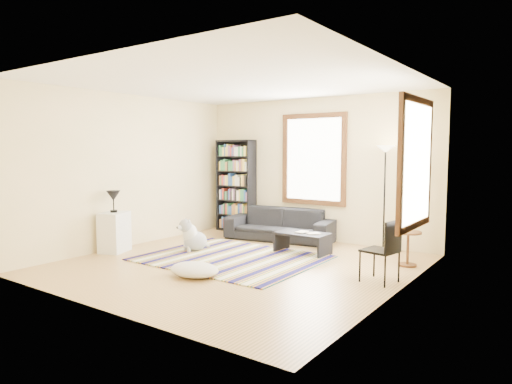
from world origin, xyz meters
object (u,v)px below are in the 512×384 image
Objects in this scene: sofa at (280,224)px; white_cabinet at (114,232)px; floor_cushion at (194,270)px; side_table at (408,249)px; floor_lamp at (384,199)px; dog at (195,235)px; folding_chair at (380,251)px; bookshelf at (236,186)px; coffee_table at (303,243)px.

white_cabinet is at bearing -133.92° from sofa.
floor_cushion is 3.27m from side_table.
floor_lamp reaches higher than dog.
floor_lamp is 3.36m from dog.
floor_lamp is 1.96m from folding_chair.
bookshelf is at bearing 60.14° from white_cabinet.
floor_lamp is 2.66× the size of white_cabinet.
sofa is 2.38× the size of coffee_table.
side_table is at bearing 3.32° from white_cabinet.
side_table is at bearing -21.98° from sofa.
coffee_table is 1.89m from dog.
dog is (-3.39, -1.12, 0.02)m from side_table.
sofa reaches higher than coffee_table.
sofa is 2.49× the size of folding_chair.
sofa is at bearing 85.85° from dog.
floor_cushion is 1.31× the size of dog.
folding_chair is (-0.05, -1.09, 0.16)m from side_table.
folding_chair is at bearing -71.84° from floor_lamp.
coffee_table is at bearing -24.88° from bookshelf.
floor_lamp is at bearing -2.87° from bookshelf.
dog is (0.64, -2.00, -0.71)m from bookshelf.
floor_cushion is 2.25m from white_cabinet.
dog is (-3.34, -0.03, -0.14)m from folding_chair.
bookshelf is 2.98m from white_cabinet.
floor_lamp is at bearing 61.49° from floor_cushion.
coffee_table is 1.76m from side_table.
white_cabinet is at bearing -145.06° from floor_lamp.
coffee_table is 1.29× the size of white_cabinet.
floor_cushion is at bearing -104.04° from coffee_table.
dog is at bearing -72.20° from bookshelf.
bookshelf is (-1.32, 0.27, 0.69)m from sofa.
bookshelf is at bearing 177.13° from floor_lamp.
folding_chair is at bearing -9.09° from white_cabinet.
sofa is at bearing 34.83° from white_cabinet.
dog reaches higher than coffee_table.
bookshelf reaches higher than floor_lamp.
bookshelf is at bearing 159.23° from sofa.
sofa is 3.15m from folding_chair.
floor_lamp is at bearing 132.01° from side_table.
coffee_table reaches higher than floor_cushion.
floor_cushion is (0.41, -2.94, -0.22)m from sofa.
sofa is 3.16m from white_cabinet.
sofa is 2.16m from floor_lamp.
sofa is 1.52m from bookshelf.
side_table is (0.64, -0.71, -0.66)m from floor_lamp.
white_cabinet is (-1.80, -2.60, 0.04)m from sofa.
white_cabinet reaches higher than dog.
folding_chair is at bearing -26.33° from bookshelf.
white_cabinet is (-2.75, -1.81, 0.17)m from coffee_table.
dog reaches higher than floor_cushion.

